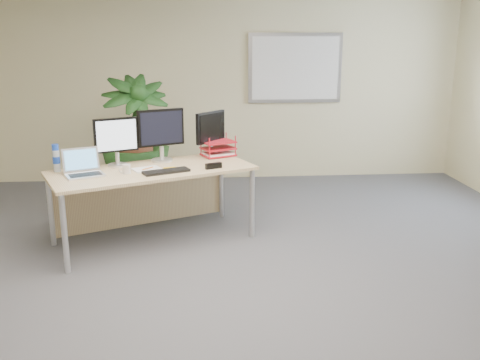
{
  "coord_description": "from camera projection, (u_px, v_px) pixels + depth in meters",
  "views": [
    {
      "loc": [
        -0.17,
        -3.47,
        1.98
      ],
      "look_at": [
        0.14,
        0.35,
        0.95
      ],
      "focal_mm": 40.0,
      "sensor_mm": 36.0,
      "label": 1
    }
  ],
  "objects": [
    {
      "name": "floor",
      "position": [
        224.0,
        319.0,
        3.87
      ],
      "size": [
        8.0,
        8.0,
        0.0
      ],
      "primitive_type": "plane",
      "color": "#47484D",
      "rests_on": "ground"
    },
    {
      "name": "back_wall",
      "position": [
        208.0,
        83.0,
        7.36
      ],
      "size": [
        7.0,
        0.04,
        2.7
      ],
      "primitive_type": "cube",
      "color": "beige",
      "rests_on": "floor"
    },
    {
      "name": "whiteboard",
      "position": [
        295.0,
        68.0,
        7.37
      ],
      "size": [
        1.3,
        0.04,
        0.95
      ],
      "color": "#AAAAAF",
      "rests_on": "back_wall"
    },
    {
      "name": "desk",
      "position": [
        149.0,
        182.0,
        5.28
      ],
      "size": [
        2.09,
        1.51,
        0.74
      ],
      "color": "tan",
      "rests_on": "floor"
    },
    {
      "name": "floor_plant",
      "position": [
        136.0,
        145.0,
        6.25
      ],
      "size": [
        1.05,
        1.05,
        1.5
      ],
      "primitive_type": "imported",
      "rotation": [
        0.0,
        0.0,
        0.31
      ],
      "color": "#173914",
      "rests_on": "floor"
    },
    {
      "name": "monitor_left",
      "position": [
        116.0,
        139.0,
        5.2
      ],
      "size": [
        0.41,
        0.2,
        0.48
      ],
      "color": "silver",
      "rests_on": "desk"
    },
    {
      "name": "monitor_right",
      "position": [
        161.0,
        132.0,
        5.39
      ],
      "size": [
        0.46,
        0.23,
        0.53
      ],
      "color": "silver",
      "rests_on": "desk"
    },
    {
      "name": "monitor_dark",
      "position": [
        211.0,
        131.0,
        5.66
      ],
      "size": [
        0.31,
        0.34,
        0.47
      ],
      "color": "silver",
      "rests_on": "desk"
    },
    {
      "name": "laptop",
      "position": [
        83.0,
        168.0,
        4.92
      ],
      "size": [
        0.42,
        0.4,
        0.24
      ],
      "color": "silver",
      "rests_on": "desk"
    },
    {
      "name": "keyboard",
      "position": [
        166.0,
        171.0,
        5.01
      ],
      "size": [
        0.46,
        0.31,
        0.02
      ],
      "primitive_type": "cube",
      "rotation": [
        0.0,
        0.0,
        0.41
      ],
      "color": "black",
      "rests_on": "desk"
    },
    {
      "name": "coffee_mug",
      "position": [
        126.0,
        169.0,
        4.97
      ],
      "size": [
        0.11,
        0.08,
        0.09
      ],
      "color": "silver",
      "rests_on": "desk"
    },
    {
      "name": "spiral_notebook",
      "position": [
        147.0,
        169.0,
        5.12
      ],
      "size": [
        0.32,
        0.29,
        0.01
      ],
      "primitive_type": "cube",
      "rotation": [
        0.0,
        0.0,
        0.47
      ],
      "color": "white",
      "rests_on": "desk"
    },
    {
      "name": "orange_pen",
      "position": [
        148.0,
        168.0,
        5.1
      ],
      "size": [
        0.1,
        0.11,
        0.01
      ],
      "primitive_type": "cylinder",
      "rotation": [
        0.0,
        1.57,
        0.87
      ],
      "color": "orange",
      "rests_on": "spiral_notebook"
    },
    {
      "name": "yellow_highlighter",
      "position": [
        169.0,
        168.0,
        5.17
      ],
      "size": [
        0.12,
        0.04,
        0.02
      ],
      "primitive_type": "cylinder",
      "rotation": [
        0.0,
        1.57,
        0.21
      ],
      "color": "yellow",
      "rests_on": "desk"
    },
    {
      "name": "water_bottle",
      "position": [
        56.0,
        159.0,
        5.02
      ],
      "size": [
        0.07,
        0.07,
        0.26
      ],
      "color": "#A9B7C7",
      "rests_on": "desk"
    },
    {
      "name": "letter_tray",
      "position": [
        218.0,
        150.0,
        5.69
      ],
      "size": [
        0.4,
        0.36,
        0.16
      ],
      "color": "#B51622",
      "rests_on": "desk"
    },
    {
      "name": "stapler",
      "position": [
        214.0,
        166.0,
        5.16
      ],
      "size": [
        0.17,
        0.1,
        0.05
      ],
      "primitive_type": "cube",
      "rotation": [
        0.0,
        0.0,
        0.41
      ],
      "color": "black",
      "rests_on": "desk"
    }
  ]
}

